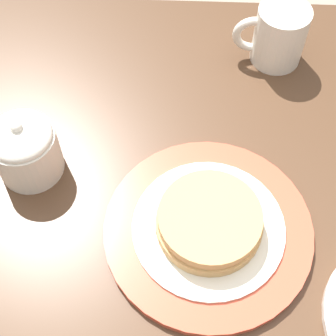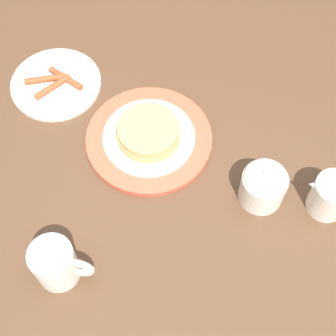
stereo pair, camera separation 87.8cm
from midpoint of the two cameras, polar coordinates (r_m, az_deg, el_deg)
The scene contains 7 objects.
ground_plane at distance 1.52m, azimuth -1.14°, elevation -21.81°, with size 8.00×8.00×0.00m, color gray.
dining_table at distance 0.89m, azimuth -1.90°, elevation -16.26°, with size 1.23×0.95×0.77m.
pancake_plate at distance 0.74m, azimuth -5.05°, elevation -17.39°, with size 0.26×0.26×0.05m.
side_plate_bacon at distance 0.83m, azimuth -18.89°, elevation -7.01°, with size 0.20×0.20×0.02m.
coffee_mug at distance 0.73m, azimuth -21.59°, elevation -37.68°, with size 0.11×0.08×0.09m.
creamer_pitcher at distance 0.74m, azimuth 24.35°, elevation -26.70°, with size 0.11×0.07×0.09m.
sugar_bowl at distance 0.71m, azimuth 14.00°, elevation -26.50°, with size 0.08×0.08×0.10m.
Camera 2 is at (0.11, -0.60, 1.66)m, focal length 55.00 mm.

